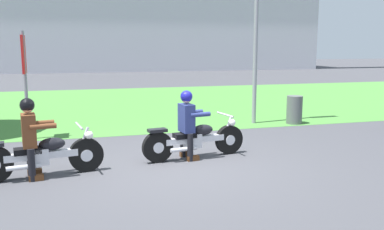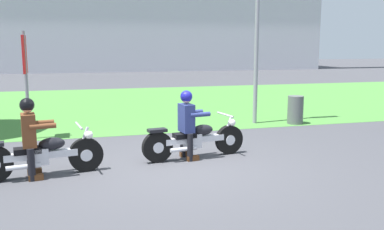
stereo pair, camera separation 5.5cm
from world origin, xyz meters
name	(u,v)px [view 1 (the left image)]	position (x,y,z in m)	size (l,w,h in m)	color
ground	(180,167)	(0.00, 0.00, 0.00)	(120.00, 120.00, 0.00)	#424247
grass_verge	(125,104)	(0.00, 9.01, 0.00)	(60.00, 12.00, 0.01)	#478438
stadium_facade	(75,6)	(-1.68, 33.70, 6.04)	(46.89, 8.00, 12.08)	silver
motorcycle_lead	(195,140)	(0.45, 0.54, 0.38)	(2.19, 0.70, 0.86)	black
rider_lead	(187,119)	(0.29, 0.51, 0.80)	(0.60, 0.52, 1.38)	black
motorcycle_follow	(42,155)	(-2.42, 0.08, 0.38)	(2.11, 0.69, 0.86)	black
rider_follow	(30,132)	(-2.59, 0.05, 0.81)	(0.60, 0.52, 1.39)	black
trash_can	(294,110)	(4.30, 3.35, 0.41)	(0.45, 0.45, 0.82)	#595E5B
sign_banner	(25,68)	(-2.98, 3.27, 1.72)	(0.08, 0.60, 2.60)	gray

